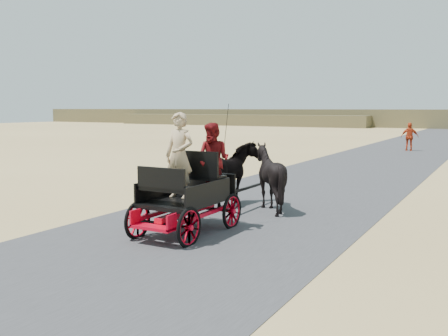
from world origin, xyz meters
The scene contains 9 objects.
ground centered at (0.00, 0.00, 0.00)m, with size 140.00×140.00×0.00m, color tan.
road centered at (0.00, 0.00, 0.01)m, with size 6.00×140.00×0.01m, color #38383A.
ridge_near centered at (-30.00, 58.00, 0.80)m, with size 40.00×4.00×1.60m, color brown.
carriage centered at (-0.30, 0.19, 0.36)m, with size 1.30×2.40×0.72m, color black, non-canonical shape.
horse_left centered at (-0.85, 3.19, 0.85)m, with size 0.91×2.01×1.70m, color black.
horse_right centered at (0.25, 3.19, 0.85)m, with size 1.37×1.54×1.70m, color black.
driver_man centered at (-0.50, 0.24, 1.62)m, with size 0.66×0.43×1.80m, color tan.
passenger_woman centered at (0.00, 0.79, 1.51)m, with size 0.77×0.60×1.58m, color #660C0F.
pedestrian centered at (0.41, 23.56, 0.86)m, with size 1.01×0.42×1.73m, color #BB3615.
Camera 1 is at (5.42, -8.37, 2.61)m, focal length 40.00 mm.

